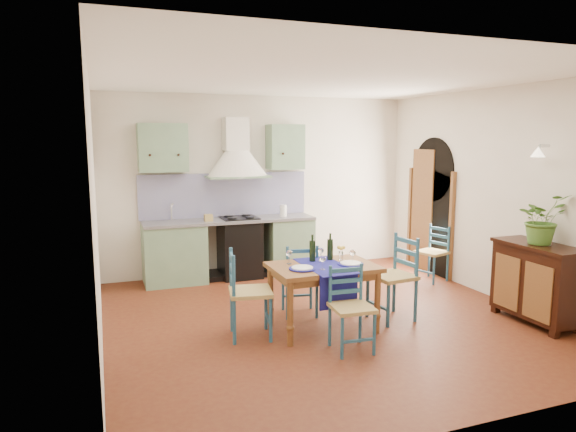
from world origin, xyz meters
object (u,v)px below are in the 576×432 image
object	(u,v)px
chair_near	(351,308)
sideboard	(537,280)
dining_table	(324,273)
potted_plant	(542,219)

from	to	relation	value
chair_near	sideboard	size ratio (longest dim) A/B	0.81
dining_table	sideboard	distance (m)	2.51
sideboard	potted_plant	xyz separation A→B (m)	(0.01, 0.01, 0.72)
chair_near	potted_plant	size ratio (longest dim) A/B	1.47
sideboard	potted_plant	distance (m)	0.72
dining_table	sideboard	world-z (taller)	dining_table
chair_near	potted_plant	bearing A→B (deg)	-1.22
dining_table	potted_plant	distance (m)	2.57
dining_table	chair_near	bearing A→B (deg)	-87.56
dining_table	chair_near	xyz separation A→B (m)	(0.03, -0.61, -0.21)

